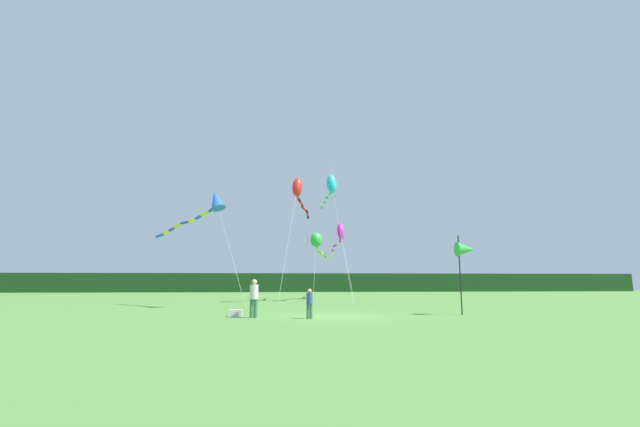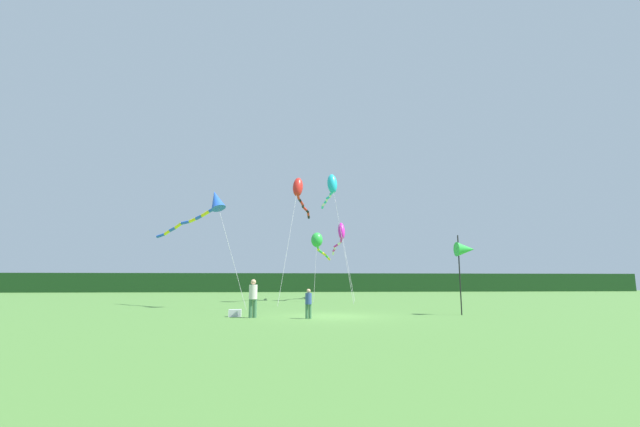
{
  "view_description": "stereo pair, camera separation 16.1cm",
  "coord_description": "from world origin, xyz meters",
  "px_view_note": "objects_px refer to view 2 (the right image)",
  "views": [
    {
      "loc": [
        -2.48,
        -19.5,
        1.58
      ],
      "look_at": [
        0.0,
        6.0,
        5.72
      ],
      "focal_mm": 23.55,
      "sensor_mm": 36.0,
      "label": 1
    },
    {
      "loc": [
        -2.32,
        -19.51,
        1.58
      ],
      "look_at": [
        0.0,
        6.0,
        5.72
      ],
      "focal_mm": 23.55,
      "sensor_mm": 36.0,
      "label": 2
    }
  ],
  "objects_px": {
    "person_adult": "(253,296)",
    "kite_green": "(318,242)",
    "kite_cyan": "(332,186)",
    "kite_blue": "(210,205)",
    "person_child": "(308,302)",
    "cooler_box": "(235,313)",
    "kite_magenta": "(340,235)",
    "banner_flag_pole": "(465,250)",
    "kite_red": "(299,190)"
  },
  "relations": [
    {
      "from": "person_child",
      "to": "cooler_box",
      "type": "relative_size",
      "value": 2.25
    },
    {
      "from": "cooler_box",
      "to": "banner_flag_pole",
      "type": "xyz_separation_m",
      "value": [
        10.94,
        0.02,
        2.91
      ]
    },
    {
      "from": "cooler_box",
      "to": "kite_green",
      "type": "xyz_separation_m",
      "value": [
        5.07,
        15.31,
        4.64
      ]
    },
    {
      "from": "person_child",
      "to": "kite_magenta",
      "type": "xyz_separation_m",
      "value": [
        4.16,
        19.6,
        5.11
      ]
    },
    {
      "from": "kite_red",
      "to": "kite_cyan",
      "type": "bearing_deg",
      "value": 35.67
    },
    {
      "from": "person_child",
      "to": "cooler_box",
      "type": "distance_m",
      "value": 3.53
    },
    {
      "from": "person_adult",
      "to": "person_child",
      "type": "bearing_deg",
      "value": -16.17
    },
    {
      "from": "cooler_box",
      "to": "kite_green",
      "type": "distance_m",
      "value": 16.78
    },
    {
      "from": "banner_flag_pole",
      "to": "kite_blue",
      "type": "bearing_deg",
      "value": 152.92
    },
    {
      "from": "kite_green",
      "to": "person_child",
      "type": "bearing_deg",
      "value": -96.31
    },
    {
      "from": "banner_flag_pole",
      "to": "kite_red",
      "type": "bearing_deg",
      "value": 121.07
    },
    {
      "from": "kite_magenta",
      "to": "person_child",
      "type": "bearing_deg",
      "value": -101.99
    },
    {
      "from": "kite_cyan",
      "to": "kite_green",
      "type": "bearing_deg",
      "value": 151.01
    },
    {
      "from": "person_child",
      "to": "person_adult",
      "type": "bearing_deg",
      "value": 163.83
    },
    {
      "from": "banner_flag_pole",
      "to": "kite_cyan",
      "type": "bearing_deg",
      "value": 107.96
    },
    {
      "from": "kite_blue",
      "to": "banner_flag_pole",
      "type": "bearing_deg",
      "value": -27.08
    },
    {
      "from": "cooler_box",
      "to": "kite_cyan",
      "type": "distance_m",
      "value": 18.5
    },
    {
      "from": "kite_green",
      "to": "person_adult",
      "type": "bearing_deg",
      "value": -104.95
    },
    {
      "from": "cooler_box",
      "to": "kite_green",
      "type": "bearing_deg",
      "value": 71.66
    },
    {
      "from": "banner_flag_pole",
      "to": "kite_blue",
      "type": "relative_size",
      "value": 0.52
    },
    {
      "from": "banner_flag_pole",
      "to": "person_adult",
      "type": "bearing_deg",
      "value": -176.58
    },
    {
      "from": "kite_red",
      "to": "kite_blue",
      "type": "relative_size",
      "value": 1.33
    },
    {
      "from": "person_adult",
      "to": "kite_magenta",
      "type": "height_order",
      "value": "kite_magenta"
    },
    {
      "from": "kite_cyan",
      "to": "kite_blue",
      "type": "bearing_deg",
      "value": -138.05
    },
    {
      "from": "person_adult",
      "to": "kite_green",
      "type": "height_order",
      "value": "kite_green"
    },
    {
      "from": "banner_flag_pole",
      "to": "kite_cyan",
      "type": "relative_size",
      "value": 0.36
    },
    {
      "from": "kite_blue",
      "to": "kite_green",
      "type": "bearing_deg",
      "value": 48.0
    },
    {
      "from": "kite_red",
      "to": "person_adult",
      "type": "bearing_deg",
      "value": -100.68
    },
    {
      "from": "kite_cyan",
      "to": "kite_magenta",
      "type": "relative_size",
      "value": 1.05
    },
    {
      "from": "cooler_box",
      "to": "kite_blue",
      "type": "bearing_deg",
      "value": 109.97
    },
    {
      "from": "kite_cyan",
      "to": "kite_magenta",
      "type": "distance_m",
      "value": 5.33
    },
    {
      "from": "banner_flag_pole",
      "to": "person_child",
      "type": "bearing_deg",
      "value": -170.39
    },
    {
      "from": "kite_green",
      "to": "kite_magenta",
      "type": "xyz_separation_m",
      "value": [
        2.32,
        3.0,
        1.01
      ]
    },
    {
      "from": "kite_cyan",
      "to": "kite_blue",
      "type": "distance_m",
      "value": 12.11
    },
    {
      "from": "kite_blue",
      "to": "cooler_box",
      "type": "bearing_deg",
      "value": -70.03
    },
    {
      "from": "person_adult",
      "to": "kite_cyan",
      "type": "distance_m",
      "value": 18.34
    },
    {
      "from": "cooler_box",
      "to": "banner_flag_pole",
      "type": "bearing_deg",
      "value": 0.1
    },
    {
      "from": "banner_flag_pole",
      "to": "kite_magenta",
      "type": "distance_m",
      "value": 18.83
    },
    {
      "from": "kite_red",
      "to": "kite_magenta",
      "type": "bearing_deg",
      "value": 54.27
    },
    {
      "from": "kite_red",
      "to": "kite_blue",
      "type": "bearing_deg",
      "value": -135.37
    },
    {
      "from": "banner_flag_pole",
      "to": "kite_red",
      "type": "relative_size",
      "value": 0.39
    },
    {
      "from": "person_child",
      "to": "banner_flag_pole",
      "type": "xyz_separation_m",
      "value": [
        7.7,
        1.3,
        2.37
      ]
    },
    {
      "from": "person_child",
      "to": "kite_green",
      "type": "height_order",
      "value": "kite_green"
    },
    {
      "from": "banner_flag_pole",
      "to": "kite_magenta",
      "type": "bearing_deg",
      "value": 100.95
    },
    {
      "from": "person_adult",
      "to": "person_child",
      "type": "xyz_separation_m",
      "value": [
        2.41,
        -0.7,
        -0.23
      ]
    },
    {
      "from": "kite_cyan",
      "to": "kite_red",
      "type": "xyz_separation_m",
      "value": [
        -2.85,
        -2.05,
        -0.89
      ]
    },
    {
      "from": "person_adult",
      "to": "kite_cyan",
      "type": "bearing_deg",
      "value": 70.71
    },
    {
      "from": "kite_cyan",
      "to": "kite_red",
      "type": "bearing_deg",
      "value": -144.33
    },
    {
      "from": "banner_flag_pole",
      "to": "kite_cyan",
      "type": "xyz_separation_m",
      "value": [
        -4.76,
        14.68,
        6.46
      ]
    },
    {
      "from": "kite_cyan",
      "to": "kite_magenta",
      "type": "xyz_separation_m",
      "value": [
        1.22,
        3.61,
        -3.73
      ]
    }
  ]
}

